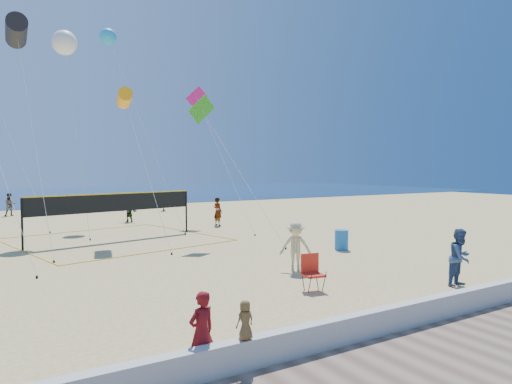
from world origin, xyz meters
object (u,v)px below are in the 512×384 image
camp_chair (312,270)px  trash_barrel (341,240)px  volleyball_net (115,208)px  woman (202,332)px

camp_chair → trash_barrel: bearing=50.8°
trash_barrel → volleyball_net: (-8.51, 8.60, 1.28)m
trash_barrel → volleyball_net: volleyball_net is taller
trash_barrel → woman: bearing=-142.3°
camp_chair → volleyball_net: volleyball_net is taller
woman → camp_chair: size_ratio=1.22×
woman → volleyball_net: volleyball_net is taller
trash_barrel → camp_chair: bearing=-138.7°
woman → trash_barrel: woman is taller
woman → volleyball_net: bearing=-112.9°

